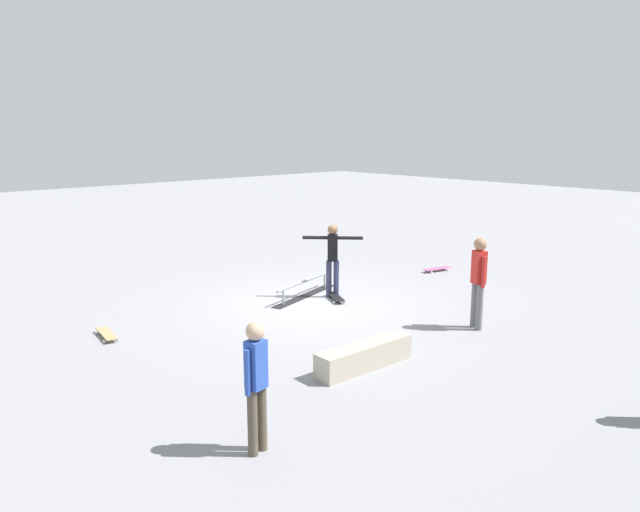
{
  "coord_description": "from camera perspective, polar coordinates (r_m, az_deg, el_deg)",
  "views": [
    {
      "loc": [
        8.28,
        9.31,
        3.67
      ],
      "look_at": [
        -0.24,
        -0.07,
        1.0
      ],
      "focal_mm": 33.74,
      "sensor_mm": 36.0,
      "label": 1
    }
  ],
  "objects": [
    {
      "name": "loose_skateboard_pink",
      "position": [
        16.16,
        11.05,
        -1.19
      ],
      "size": [
        0.82,
        0.39,
        0.09
      ],
      "rotation": [
        0.0,
        0.0,
        2.91
      ],
      "color": "#E05993",
      "rests_on": "ground_plane"
    },
    {
      "name": "bystander_red_shirt",
      "position": [
        11.51,
        14.79,
        -2.03
      ],
      "size": [
        0.28,
        0.39,
        1.73
      ],
      "rotation": [
        0.0,
        0.0,
        4.28
      ],
      "color": "slate",
      "rests_on": "ground_plane"
    },
    {
      "name": "grind_rail",
      "position": [
        13.51,
        -1.43,
        -3.17
      ],
      "size": [
        2.27,
        0.87,
        0.37
      ],
      "rotation": [
        0.0,
        0.0,
        0.28
      ],
      "color": "black",
      "rests_on": "ground_plane"
    },
    {
      "name": "bystander_blue_shirt",
      "position": [
        6.98,
        -6.06,
        -11.62
      ],
      "size": [
        0.36,
        0.22,
        1.58
      ],
      "rotation": [
        0.0,
        0.0,
        3.34
      ],
      "color": "brown",
      "rests_on": "ground_plane"
    },
    {
      "name": "skater_main",
      "position": [
        13.24,
        1.21,
        0.07
      ],
      "size": [
        0.98,
        1.0,
        1.64
      ],
      "rotation": [
        0.0,
        0.0,
        2.34
      ],
      "color": "#2D3351",
      "rests_on": "ground_plane"
    },
    {
      "name": "skate_ledge",
      "position": [
        9.56,
        4.25,
        -9.43
      ],
      "size": [
        1.79,
        0.44,
        0.4
      ],
      "primitive_type": "cube",
      "rotation": [
        0.0,
        0.0,
        -0.04
      ],
      "color": "#B2A893",
      "rests_on": "ground_plane"
    },
    {
      "name": "ground_plane",
      "position": [
        12.99,
        -0.57,
        -4.52
      ],
      "size": [
        60.0,
        60.0,
        0.0
      ],
      "primitive_type": "plane",
      "color": "gray"
    },
    {
      "name": "skateboard_main",
      "position": [
        13.23,
        1.47,
        -3.87
      ],
      "size": [
        0.54,
        0.81,
        0.09
      ],
      "rotation": [
        0.0,
        0.0,
        1.11
      ],
      "color": "black",
      "rests_on": "ground_plane"
    },
    {
      "name": "loose_skateboard_natural",
      "position": [
        11.55,
        -19.58,
        -6.95
      ],
      "size": [
        0.35,
        0.82,
        0.09
      ],
      "rotation": [
        0.0,
        0.0,
        4.56
      ],
      "color": "tan",
      "rests_on": "ground_plane"
    }
  ]
}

